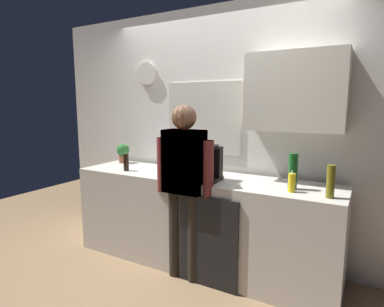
# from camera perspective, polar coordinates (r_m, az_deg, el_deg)

# --- Properties ---
(ground_plane) EXTENTS (8.00, 8.00, 0.00)m
(ground_plane) POSITION_cam_1_polar(r_m,az_deg,el_deg) (3.19, -1.34, -21.31)
(ground_plane) COLOR #8C6D4C
(kitchen_counter) EXTENTS (2.64, 0.64, 0.91)m
(kitchen_counter) POSITION_cam_1_polar(r_m,az_deg,el_deg) (3.23, 1.42, -11.98)
(kitchen_counter) COLOR beige
(kitchen_counter) RESTS_ON ground_plane
(dishwasher_panel) EXTENTS (0.56, 0.02, 0.82)m
(dishwasher_panel) POSITION_cam_1_polar(r_m,az_deg,el_deg) (2.86, 2.86, -15.76)
(dishwasher_panel) COLOR black
(dishwasher_panel) RESTS_ON ground_plane
(back_wall_assembly) EXTENTS (4.24, 0.42, 2.60)m
(back_wall_assembly) POSITION_cam_1_polar(r_m,az_deg,el_deg) (3.34, 6.38, 4.67)
(back_wall_assembly) COLOR white
(back_wall_assembly) RESTS_ON ground_plane
(coffee_maker) EXTENTS (0.20, 0.20, 0.33)m
(coffee_maker) POSITION_cam_1_polar(r_m,az_deg,el_deg) (2.93, 3.41, -1.95)
(coffee_maker) COLOR black
(coffee_maker) RESTS_ON kitchen_counter
(bottle_green_wine) EXTENTS (0.07, 0.07, 0.30)m
(bottle_green_wine) POSITION_cam_1_polar(r_m,az_deg,el_deg) (2.73, 17.68, -3.06)
(bottle_green_wine) COLOR #195923
(bottle_green_wine) RESTS_ON kitchen_counter
(bottle_olive_oil) EXTENTS (0.06, 0.06, 0.25)m
(bottle_olive_oil) POSITION_cam_1_polar(r_m,az_deg,el_deg) (2.58, 23.66, -4.65)
(bottle_olive_oil) COLOR olive
(bottle_olive_oil) RESTS_ON kitchen_counter
(bottle_dark_sauce) EXTENTS (0.06, 0.06, 0.18)m
(bottle_dark_sauce) POSITION_cam_1_polar(r_m,az_deg,el_deg) (3.41, -11.76, -1.55)
(bottle_dark_sauce) COLOR black
(bottle_dark_sauce) RESTS_ON kitchen_counter
(cup_blue_mug) EXTENTS (0.08, 0.08, 0.10)m
(cup_blue_mug) POSITION_cam_1_polar(r_m,az_deg,el_deg) (3.09, -0.92, -3.21)
(cup_blue_mug) COLOR #3351B2
(cup_blue_mug) RESTS_ON kitchen_counter
(cup_terracotta_mug) EXTENTS (0.08, 0.08, 0.09)m
(cup_terracotta_mug) POSITION_cam_1_polar(r_m,az_deg,el_deg) (3.29, 1.70, -2.54)
(cup_terracotta_mug) COLOR #B26647
(cup_terracotta_mug) RESTS_ON kitchen_counter
(potted_plant) EXTENTS (0.15, 0.15, 0.23)m
(potted_plant) POSITION_cam_1_polar(r_m,az_deg,el_deg) (3.88, -12.29, 0.28)
(potted_plant) COLOR #9E5638
(potted_plant) RESTS_ON kitchen_counter
(dish_soap) EXTENTS (0.06, 0.06, 0.18)m
(dish_soap) POSITION_cam_1_polar(r_m,az_deg,el_deg) (2.66, 17.49, -4.97)
(dish_soap) COLOR yellow
(dish_soap) RESTS_ON kitchen_counter
(storage_canister) EXTENTS (0.14, 0.14, 0.17)m
(storage_canister) POSITION_cam_1_polar(r_m,az_deg,el_deg) (3.13, 2.69, -2.39)
(storage_canister) COLOR silver
(storage_canister) RESTS_ON kitchen_counter
(person_at_sink) EXTENTS (0.57, 0.22, 1.60)m
(person_at_sink) POSITION_cam_1_polar(r_m,az_deg,el_deg) (2.83, -1.40, -4.46)
(person_at_sink) COLOR brown
(person_at_sink) RESTS_ON ground_plane
(person_guest) EXTENTS (0.57, 0.22, 1.60)m
(person_guest) POSITION_cam_1_polar(r_m,az_deg,el_deg) (2.83, -1.40, -4.46)
(person_guest) COLOR brown
(person_guest) RESTS_ON ground_plane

